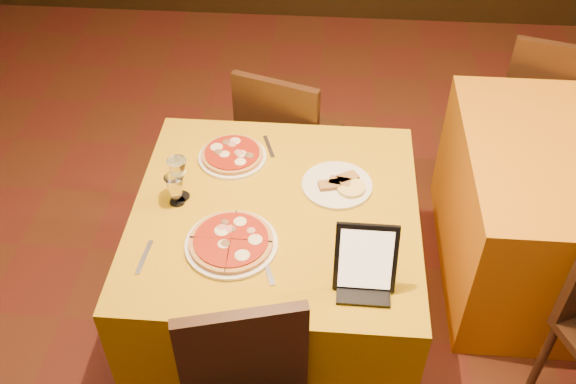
# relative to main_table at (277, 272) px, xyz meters

# --- Properties ---
(main_table) EXTENTS (1.10, 1.10, 0.75)m
(main_table) POSITION_rel_main_table_xyz_m (0.00, 0.00, 0.00)
(main_table) COLOR #C3950C
(main_table) RESTS_ON floor
(side_table) EXTENTS (1.10, 1.10, 0.75)m
(side_table) POSITION_rel_main_table_xyz_m (1.34, 0.46, 0.00)
(side_table) COLOR orange
(side_table) RESTS_ON floor
(chair_main_far) EXTENTS (0.56, 0.56, 0.91)m
(chair_main_far) POSITION_rel_main_table_xyz_m (-0.00, 0.82, 0.08)
(chair_main_far) COLOR #301E0F
(chair_main_far) RESTS_ON floor
(chair_side_far) EXTENTS (0.48, 0.48, 0.91)m
(chair_side_far) POSITION_rel_main_table_xyz_m (1.34, 1.25, 0.08)
(chair_side_far) COLOR black
(chair_side_far) RESTS_ON floor
(pizza_near) EXTENTS (0.34, 0.34, 0.03)m
(pizza_near) POSITION_rel_main_table_xyz_m (-0.14, -0.20, 0.39)
(pizza_near) COLOR white
(pizza_near) RESTS_ON main_table
(pizza_far) EXTENTS (0.29, 0.29, 0.03)m
(pizza_far) POSITION_rel_main_table_xyz_m (-0.21, 0.29, 0.39)
(pizza_far) COLOR white
(pizza_far) RESTS_ON main_table
(cutlet_dish) EXTENTS (0.28, 0.28, 0.03)m
(cutlet_dish) POSITION_rel_main_table_xyz_m (0.23, 0.15, 0.39)
(cutlet_dish) COLOR white
(cutlet_dish) RESTS_ON main_table
(wine_glass) EXTENTS (0.11, 0.11, 0.19)m
(wine_glass) POSITION_rel_main_table_xyz_m (-0.37, 0.04, 0.47)
(wine_glass) COLOR #F4F98D
(wine_glass) RESTS_ON main_table
(water_glass) EXTENTS (0.08, 0.08, 0.13)m
(water_glass) POSITION_rel_main_table_xyz_m (-0.38, 0.01, 0.44)
(water_glass) COLOR white
(water_glass) RESTS_ON main_table
(tablet) EXTENTS (0.21, 0.10, 0.24)m
(tablet) POSITION_rel_main_table_xyz_m (0.33, -0.33, 0.49)
(tablet) COLOR black
(tablet) RESTS_ON main_table
(knife) EXTENTS (0.10, 0.23, 0.01)m
(knife) POSITION_rel_main_table_xyz_m (-0.01, -0.27, 0.38)
(knife) COLOR silver
(knife) RESTS_ON main_table
(fork_near) EXTENTS (0.03, 0.16, 0.01)m
(fork_near) POSITION_rel_main_table_xyz_m (-0.44, -0.29, 0.38)
(fork_near) COLOR silver
(fork_near) RESTS_ON main_table
(fork_far) EXTENTS (0.07, 0.15, 0.01)m
(fork_far) POSITION_rel_main_table_xyz_m (-0.06, 0.37, 0.38)
(fork_far) COLOR silver
(fork_far) RESTS_ON main_table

